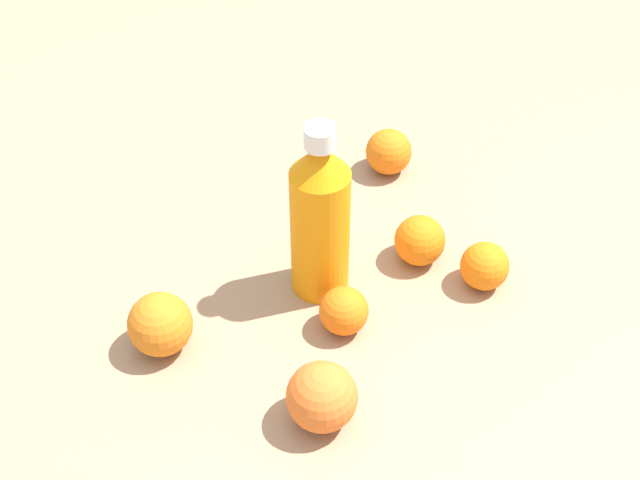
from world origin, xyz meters
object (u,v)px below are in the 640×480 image
Objects in this scene: orange_2 at (420,240)px; orange_0 at (485,266)px; orange_3 at (322,397)px; orange_1 at (343,312)px; water_bottle at (320,218)px; orange_5 at (389,152)px; orange_4 at (160,324)px.

orange_0 is at bearing -81.18° from orange_2.
orange_0 is 0.78× the size of orange_3.
orange_3 is at bearing -152.57° from orange_1.
orange_1 is 0.91× the size of orange_2.
orange_3 is (-0.12, -0.06, 0.01)m from orange_1.
water_bottle is at bearing 38.83° from orange_3.
orange_2 is 0.29m from orange_3.
orange_5 is (0.13, 0.14, 0.00)m from orange_2.
orange_3 is at bearing -168.51° from orange_2.
orange_5 is (0.12, 0.23, 0.00)m from orange_0.
orange_3 is (-0.30, 0.03, 0.01)m from orange_0.
water_bottle is at bearing 147.55° from orange_2.
orange_3 is 0.46m from orange_5.
orange_3 reaches higher than orange_1.
orange_5 is at bearing -2.49° from orange_4.
orange_4 is (-0.34, 0.25, 0.01)m from orange_0.
orange_4 is at bearing 142.92° from orange_0.
orange_1 is at bearing 27.43° from orange_3.
water_bottle is 3.72× the size of orange_5.
orange_4 is 1.16× the size of orange_5.
orange_3 is 1.19× the size of orange_5.
water_bottle is 0.16m from orange_2.
orange_1 is (-0.04, -0.07, -0.09)m from water_bottle.
water_bottle is at bearing 128.51° from orange_0.
water_bottle is 3.21× the size of orange_4.
orange_2 reaches higher than orange_1.
orange_0 reaches higher than orange_1.
orange_2 is (-0.01, 0.09, 0.00)m from orange_0.
orange_2 is at bearing -132.50° from orange_5.
orange_3 reaches higher than orange_0.
orange_5 reaches higher than orange_1.
orange_4 reaches higher than orange_0.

